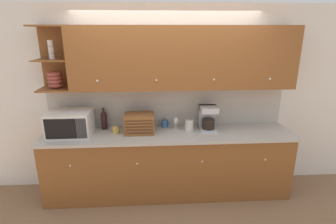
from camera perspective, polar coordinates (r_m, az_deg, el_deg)
name	(u,v)px	position (r m, az deg, el deg)	size (l,w,h in m)	color
ground_plane	(167,180)	(4.26, -0.19, -14.53)	(24.00, 24.00, 0.00)	#896647
wall_back	(167,100)	(3.77, -0.24, 2.73)	(5.74, 0.06, 2.60)	white
counter_unit	(168,163)	(3.77, 0.09, -11.02)	(3.36, 0.64, 0.92)	brown
backsplash_panel	(167,106)	(3.76, -0.20, 1.37)	(3.34, 0.01, 0.59)	#B7B2A8
upper_cabinets	(180,58)	(3.47, 2.68, 11.68)	(3.34, 0.38, 0.80)	brown
microwave	(70,123)	(3.67, -20.51, -2.32)	(0.55, 0.42, 0.33)	silver
wine_bottle	(104,119)	(3.77, -13.76, -1.58)	(0.09, 0.09, 0.31)	black
mug_blue_second	(116,130)	(3.61, -11.33, -3.84)	(0.10, 0.08, 0.09)	gold
bread_box	(139,123)	(3.55, -6.25, -2.49)	(0.39, 0.28, 0.26)	brown
mug	(165,124)	(3.76, -0.73, -2.53)	(0.10, 0.09, 0.10)	#38669E
wine_glass	(176,121)	(3.66, 1.70, -1.98)	(0.07, 0.07, 0.17)	silver
storage_canister	(189,125)	(3.63, 4.63, -2.73)	(0.13, 0.13, 0.17)	silver
coffee_maker	(208,118)	(3.67, 8.70, -1.30)	(0.23, 0.23, 0.34)	#B7B7BC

